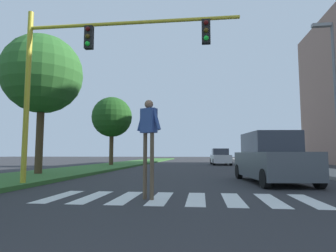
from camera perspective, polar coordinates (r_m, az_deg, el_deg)
ground_plane at (r=29.90m, az=5.60°, el=-7.67°), size 140.00×140.00×0.00m
crosswalk at (r=7.40m, az=2.07°, el=-14.29°), size 6.75×2.20×0.01m
median_strip at (r=28.97m, az=-9.01°, el=-7.55°), size 4.25×64.00×0.15m
tree_mid at (r=16.10m, az=-23.83°, el=9.43°), size 4.01×4.01×7.04m
tree_far at (r=25.96m, az=-11.16°, el=1.73°), size 3.57×3.57×6.02m
sidewalk_right at (r=28.77m, az=21.03°, el=-7.27°), size 3.00×64.00×0.15m
traffic_light_gantry at (r=10.36m, az=-16.21°, el=12.49°), size 7.35×0.30×6.00m
street_lamp_right at (r=16.28m, az=30.11°, el=7.51°), size 1.02×0.24×7.50m
pedestrian_performer at (r=7.20m, az=-3.89°, el=-1.28°), size 0.70×0.43×2.49m
suv_crossing at (r=11.96m, az=19.95°, el=-6.16°), size 2.38×4.77×1.97m
sedan_midblock at (r=29.50m, az=10.43°, el=-6.16°), size 1.98×4.38×1.63m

